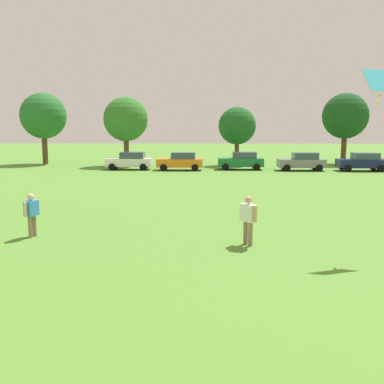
{
  "coord_description": "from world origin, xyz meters",
  "views": [
    {
      "loc": [
        0.7,
        0.3,
        4.0
      ],
      "look_at": [
        0.34,
        10.92,
        2.41
      ],
      "focal_mm": 40.6,
      "sensor_mm": 36.0,
      "label": 1
    }
  ],
  "objects": [
    {
      "name": "parked_car_navy_4",
      "position": [
        15.07,
        40.92,
        0.86
      ],
      "size": [
        4.3,
        2.02,
        1.68
      ],
      "rotation": [
        0.0,
        0.0,
        3.14
      ],
      "color": "#141E4C",
      "rests_on": "ground"
    },
    {
      "name": "tree_right",
      "position": [
        3.88,
        46.69,
        4.15
      ],
      "size": [
        3.95,
        3.95,
        6.15
      ],
      "color": "brown",
      "rests_on": "ground"
    },
    {
      "name": "tree_far_right",
      "position": [
        15.81,
        48.93,
        5.21
      ],
      "size": [
        4.95,
        4.95,
        7.72
      ],
      "color": "brown",
      "rests_on": "ground"
    },
    {
      "name": "bystander_near_trees",
      "position": [
        -5.71,
        15.68,
        0.96
      ],
      "size": [
        0.43,
        0.75,
        1.62
      ],
      "rotation": [
        0.0,
        0.0,
        4.45
      ],
      "color": "#8C7259",
      "rests_on": "ground"
    },
    {
      "name": "tree_far_left",
      "position": [
        -17.15,
        47.65,
        5.22
      ],
      "size": [
        4.96,
        4.96,
        7.74
      ],
      "color": "brown",
      "rests_on": "ground"
    },
    {
      "name": "adult_bystander",
      "position": [
        2.12,
        14.82,
        1.01
      ],
      "size": [
        0.58,
        0.68,
        1.7
      ],
      "rotation": [
        0.0,
        0.0,
        2.2
      ],
      "color": "#8C7259",
      "rests_on": "ground"
    },
    {
      "name": "parked_car_gray_3",
      "position": [
        9.61,
        41.12,
        0.86
      ],
      "size": [
        4.3,
        2.02,
        1.68
      ],
      "rotation": [
        0.0,
        0.0,
        3.14
      ],
      "color": "slate",
      "rests_on": "ground"
    },
    {
      "name": "parked_car_white_0",
      "position": [
        -6.66,
        41.56,
        0.86
      ],
      "size": [
        4.3,
        2.02,
        1.68
      ],
      "rotation": [
        0.0,
        0.0,
        3.14
      ],
      "color": "white",
      "rests_on": "ground"
    },
    {
      "name": "parked_car_green_2",
      "position": [
        4.01,
        41.92,
        0.86
      ],
      "size": [
        4.3,
        2.02,
        1.68
      ],
      "rotation": [
        0.0,
        0.0,
        3.14
      ],
      "color": "#196B38",
      "rests_on": "ground"
    },
    {
      "name": "tree_left",
      "position": [
        -7.73,
        45.62,
        4.83
      ],
      "size": [
        4.59,
        4.59,
        7.15
      ],
      "color": "brown",
      "rests_on": "ground"
    },
    {
      "name": "ground_plane",
      "position": [
        0.0,
        30.0,
        0.0
      ],
      "size": [
        160.0,
        160.0,
        0.0
      ],
      "primitive_type": "plane",
      "color": "#568C33"
    },
    {
      "name": "kite",
      "position": [
        6.24,
        14.64,
        5.41
      ],
      "size": [
        1.25,
        0.87,
        1.1
      ],
      "color": "#3FBFE5"
    },
    {
      "name": "parked_car_orange_1",
      "position": [
        -1.77,
        41.11,
        0.86
      ],
      "size": [
        4.3,
        2.02,
        1.68
      ],
      "rotation": [
        0.0,
        0.0,
        3.14
      ],
      "color": "orange",
      "rests_on": "ground"
    }
  ]
}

